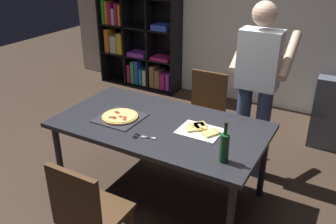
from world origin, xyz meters
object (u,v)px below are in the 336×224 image
(chair_far_side, at_px, (205,107))
(pepperoni_pizza_on_tray, at_px, (120,117))
(wine_bottle, at_px, (224,147))
(kitchen_scissors, at_px, (140,136))
(person_serving_pizza, at_px, (257,82))
(chair_near_camera, at_px, (87,211))
(dining_table, at_px, (160,130))
(bookshelf, at_px, (139,26))

(chair_far_side, bearing_deg, pepperoni_pizza_on_tray, -108.48)
(wine_bottle, relative_size, kitchen_scissors, 1.59)
(person_serving_pizza, xyz_separation_m, pepperoni_pizza_on_tray, (-0.99, -0.87, -0.23))
(person_serving_pizza, bearing_deg, chair_near_camera, -109.29)
(person_serving_pizza, xyz_separation_m, kitchen_scissors, (-0.64, -1.07, -0.24))
(chair_near_camera, relative_size, wine_bottle, 2.85)
(dining_table, xyz_separation_m, person_serving_pizza, (0.62, 0.78, 0.31))
(chair_far_side, height_order, wine_bottle, wine_bottle)
(pepperoni_pizza_on_tray, relative_size, kitchen_scissors, 1.96)
(dining_table, distance_m, chair_near_camera, 1.01)
(dining_table, xyz_separation_m, kitchen_scissors, (-0.01, -0.29, 0.07))
(pepperoni_pizza_on_tray, relative_size, wine_bottle, 1.23)
(wine_bottle, bearing_deg, chair_far_side, 118.92)
(kitchen_scissors, bearing_deg, chair_near_camera, -88.91)
(chair_near_camera, bearing_deg, chair_far_side, 90.00)
(dining_table, relative_size, wine_bottle, 5.88)
(person_serving_pizza, distance_m, pepperoni_pizza_on_tray, 1.34)
(chair_near_camera, xyz_separation_m, kitchen_scissors, (-0.01, 0.71, 0.24))
(dining_table, relative_size, chair_near_camera, 2.06)
(bookshelf, distance_m, person_serving_pizza, 2.89)
(chair_far_side, xyz_separation_m, kitchen_scissors, (-0.01, -1.29, 0.24))
(chair_near_camera, xyz_separation_m, bookshelf, (-1.79, 3.37, 0.47))
(pepperoni_pizza_on_tray, bearing_deg, chair_far_side, 71.52)
(dining_table, xyz_separation_m, chair_far_side, (0.00, 1.00, -0.17))
(bookshelf, height_order, kitchen_scissors, bookshelf)
(dining_table, height_order, person_serving_pizza, person_serving_pizza)
(bookshelf, distance_m, pepperoni_pizza_on_tray, 2.86)
(chair_near_camera, relative_size, pepperoni_pizza_on_tray, 2.32)
(person_serving_pizza, bearing_deg, pepperoni_pizza_on_tray, -138.57)
(chair_far_side, bearing_deg, chair_near_camera, -90.00)
(person_serving_pizza, height_order, pepperoni_pizza_on_tray, person_serving_pizza)
(chair_near_camera, bearing_deg, kitchen_scissors, 91.09)
(dining_table, bearing_deg, bookshelf, 126.97)
(pepperoni_pizza_on_tray, xyz_separation_m, wine_bottle, (1.08, -0.20, 0.10))
(chair_far_side, relative_size, bookshelf, 0.46)
(chair_far_side, distance_m, bookshelf, 2.31)
(wine_bottle, height_order, kitchen_scissors, wine_bottle)
(bookshelf, bearing_deg, kitchen_scissors, -56.34)
(dining_table, height_order, chair_far_side, chair_far_side)
(chair_far_side, xyz_separation_m, person_serving_pizza, (0.62, -0.22, 0.49))
(bookshelf, height_order, pepperoni_pizza_on_tray, bookshelf)
(chair_near_camera, height_order, kitchen_scissors, chair_near_camera)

